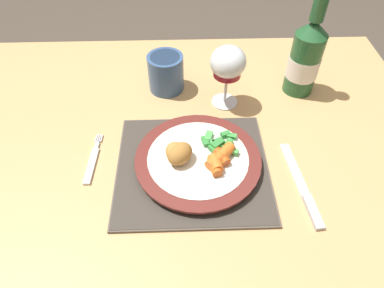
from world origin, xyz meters
name	(u,v)px	position (x,y,z in m)	size (l,w,h in m)	color
ground_plane	(177,273)	(0.00, 0.00, 0.00)	(6.00, 6.00, 0.00)	#4C4238
dining_table	(168,167)	(0.00, 0.00, 0.64)	(1.20, 0.81, 0.74)	tan
placemat	(192,167)	(0.06, -0.09, 0.74)	(0.30, 0.28, 0.01)	brown
dinner_plate	(198,160)	(0.07, -0.08, 0.76)	(0.25, 0.25, 0.02)	white
breaded_croquettes	(179,153)	(0.03, -0.09, 0.78)	(0.07, 0.07, 0.04)	#B77F3D
green_beans_pile	(219,144)	(0.11, -0.05, 0.77)	(0.08, 0.09, 0.02)	#338438
glazed_carrots	(219,160)	(0.11, -0.10, 0.78)	(0.06, 0.08, 0.02)	orange
fork	(92,162)	(-0.15, -0.07, 0.74)	(0.02, 0.13, 0.01)	silver
table_knife	(304,190)	(0.27, -0.15, 0.74)	(0.04, 0.20, 0.01)	silver
wine_glass	(228,65)	(0.14, 0.11, 0.85)	(0.08, 0.08, 0.15)	silver
bottle	(306,57)	(0.33, 0.16, 0.84)	(0.07, 0.07, 0.27)	#23562D
drinking_cup	(166,72)	(0.00, 0.18, 0.79)	(0.09, 0.09, 0.09)	#385684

